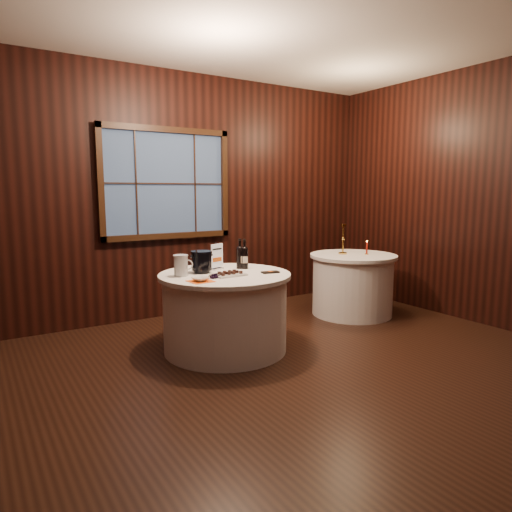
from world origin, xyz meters
TOP-DOWN VIEW (x-y plane):
  - ground at (0.00, 0.00)m, footprint 6.00×6.00m
  - back_wall at (0.00, 2.48)m, footprint 6.00×0.10m
  - main_table at (0.00, 1.00)m, footprint 1.28×1.28m
  - side_table at (2.00, 1.30)m, footprint 1.08×1.08m
  - sign_stand at (0.03, 1.24)m, footprint 0.16×0.12m
  - port_bottle_left at (0.26, 1.16)m, footprint 0.07×0.08m
  - port_bottle_right at (0.30, 1.12)m, footprint 0.07×0.08m
  - ice_bucket at (-0.17, 1.15)m, footprint 0.21×0.21m
  - chocolate_plate at (-0.03, 0.87)m, footprint 0.31×0.22m
  - chocolate_box at (0.39, 0.78)m, footprint 0.18×0.11m
  - grape_bunch at (-0.19, 0.82)m, footprint 0.17×0.08m
  - glass_pitcher at (-0.41, 1.09)m, footprint 0.19×0.14m
  - orange_napkin at (-0.37, 0.76)m, footprint 0.22×0.22m
  - cracker_bowl at (-0.37, 0.76)m, footprint 0.17×0.17m
  - brass_candlestick at (1.91, 1.40)m, footprint 0.11×0.11m
  - red_candle at (2.13, 1.20)m, footprint 0.05×0.05m

SIDE VIEW (x-z plane):
  - ground at x=0.00m, z-range 0.00..0.00m
  - main_table at x=0.00m, z-range 0.00..0.77m
  - side_table at x=2.00m, z-range 0.00..0.77m
  - orange_napkin at x=-0.37m, z-range 0.77..0.77m
  - chocolate_box at x=0.39m, z-range 0.77..0.78m
  - chocolate_plate at x=-0.03m, z-range 0.77..0.81m
  - grape_bunch at x=-0.19m, z-range 0.77..0.81m
  - cracker_bowl at x=-0.37m, z-range 0.77..0.81m
  - red_candle at x=2.13m, z-range 0.75..0.93m
  - sign_stand at x=0.03m, z-range 0.73..1.00m
  - glass_pitcher at x=-0.41m, z-range 0.77..0.97m
  - ice_bucket at x=-0.17m, z-range 0.78..0.99m
  - port_bottle_right at x=0.30m, z-range 0.75..1.05m
  - port_bottle_left at x=0.26m, z-range 0.75..1.06m
  - brass_candlestick at x=1.91m, z-range 0.72..1.10m
  - back_wall at x=0.00m, z-range 0.04..3.04m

